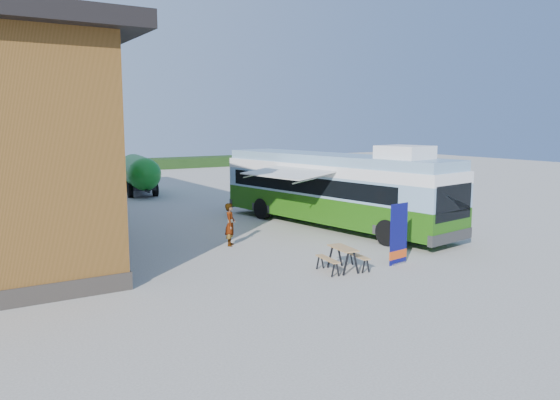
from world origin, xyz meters
TOP-DOWN VIEW (x-y plane):
  - ground at (0.00, 0.00)m, footprint 100.00×100.00m
  - hedge at (8.00, 38.00)m, footprint 40.00×3.00m
  - bus at (3.84, 4.36)m, footprint 4.38×12.34m
  - awning at (1.81, 4.55)m, footprint 2.99×4.23m
  - banner at (1.76, -1.88)m, footprint 0.87×0.27m
  - picnic_table at (-0.29, -1.59)m, footprint 1.46×1.34m
  - person_a at (-1.69, 3.43)m, footprint 0.65×0.70m
  - person_b at (-5.70, 5.65)m, footprint 0.98×1.02m
  - slurry_tanker at (-0.08, 19.75)m, footprint 2.61×6.65m

SIDE VIEW (x-z plane):
  - ground at x=0.00m, z-range 0.00..0.00m
  - hedge at x=8.00m, z-range 0.00..1.00m
  - picnic_table at x=-0.29m, z-range 0.18..0.94m
  - person_a at x=-1.69m, z-range 0.00..1.61m
  - banner at x=1.76m, z-range -0.18..1.83m
  - person_b at x=-5.70m, z-range 0.00..1.65m
  - slurry_tanker at x=-0.08m, z-range 0.19..2.66m
  - bus at x=3.84m, z-range -0.08..3.63m
  - awning at x=1.81m, z-range 2.47..2.97m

